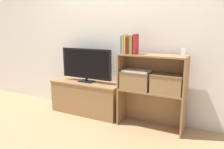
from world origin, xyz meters
TOP-DOWN VIEW (x-y plane):
  - ground_plane at (0.00, 0.00)m, footprint 16.00×16.00m
  - wall_back at (0.00, 0.41)m, footprint 10.00×0.05m
  - tv_stand at (-0.45, 0.19)m, footprint 1.10×0.39m
  - tv at (-0.45, 0.18)m, footprint 0.83×0.14m
  - bookshelf_lower_tier at (0.57, 0.21)m, footprint 0.84×0.30m
  - bookshelf_upper_tier at (0.57, 0.21)m, footprint 0.84×0.30m
  - book_teal at (0.19, 0.10)m, footprint 0.02×0.13m
  - book_tan at (0.21, 0.10)m, footprint 0.02×0.15m
  - book_mustard at (0.24, 0.10)m, footprint 0.02×0.16m
  - book_maroon at (0.27, 0.10)m, footprint 0.04×0.14m
  - book_olive at (0.32, 0.10)m, footprint 0.04×0.15m
  - book_crimson at (0.36, 0.10)m, footprint 0.03×0.13m
  - baby_monitor at (0.93, 0.15)m, footprint 0.05×0.03m
  - storage_basket_left at (0.37, 0.13)m, footprint 0.38×0.27m
  - storage_basket_right at (0.77, 0.13)m, footprint 0.38×0.27m
  - laptop at (0.37, 0.13)m, footprint 0.35×0.21m

SIDE VIEW (x-z plane):
  - ground_plane at x=0.00m, z-range 0.00..0.00m
  - tv_stand at x=-0.45m, z-range 0.00..0.49m
  - bookshelf_lower_tier at x=0.57m, z-range 0.06..0.56m
  - storage_basket_left at x=0.37m, z-range 0.51..0.74m
  - storage_basket_right at x=0.77m, z-range 0.51..0.74m
  - laptop at x=0.37m, z-range 0.73..0.75m
  - tv at x=-0.45m, z-range 0.51..1.00m
  - bookshelf_upper_tier at x=0.57m, z-range 0.56..1.01m
  - baby_monitor at x=0.93m, z-range 0.94..1.06m
  - book_maroon at x=0.27m, z-range 0.95..1.17m
  - book_teal at x=0.19m, z-range 0.95..1.18m
  - book_mustard at x=0.24m, z-range 0.95..1.19m
  - book_olive at x=0.32m, z-range 0.95..1.19m
  - book_tan at x=0.21m, z-range 0.95..1.20m
  - book_crimson at x=0.36m, z-range 0.95..1.20m
  - wall_back at x=0.00m, z-range 0.00..2.40m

